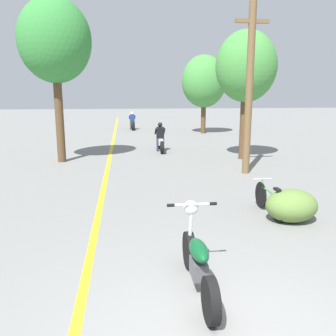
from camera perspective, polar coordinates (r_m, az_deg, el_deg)
lane_stripe_center at (r=16.61m, az=-9.18°, el=2.49°), size 0.14×48.00×0.01m
utility_pole at (r=12.18m, az=12.91°, el=12.36°), size 1.10×0.24×5.50m
roadside_tree_right_near at (r=14.97m, az=12.43°, el=15.48°), size 2.44×2.20×5.13m
roadside_tree_right_far at (r=24.38m, az=5.80°, el=13.62°), size 2.98×2.68×5.16m
roadside_tree_left at (r=14.70m, az=-17.71°, el=18.74°), size 2.72×2.45×6.18m
roadside_bush at (r=8.01m, az=19.19°, el=-5.71°), size 1.10×0.88×0.70m
motorcycle_foreground at (r=5.08m, az=4.78°, el=-14.39°), size 0.74×1.97×1.12m
motorcycle_rider_lead at (r=16.73m, az=-1.25°, el=4.46°), size 0.50×2.08×1.35m
motorcycle_rider_far at (r=26.96m, az=-5.74°, el=7.22°), size 0.50×2.10×1.32m
bicycle_parked at (r=8.31m, az=15.88°, el=-4.92°), size 0.44×1.58×0.73m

